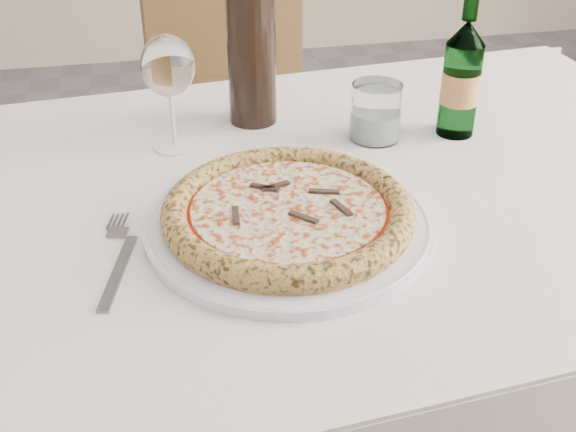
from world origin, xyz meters
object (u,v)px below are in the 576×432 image
Objects in this scene: tumbler at (376,115)px; pizza at (288,212)px; wine_glass at (168,68)px; plate at (288,224)px; wine_bottle at (251,41)px; dining_table at (274,244)px; chair_far at (240,104)px; beer_bottle at (461,79)px.

pizza is at bearing -128.98° from tumbler.
tumbler is (0.31, -0.03, -0.09)m from wine_glass.
pizza is (-0.00, -0.00, 0.02)m from plate.
wine_glass is 0.15m from wine_bottle.
dining_table is 0.15m from pizza.
plate is (-0.07, -0.93, 0.23)m from chair_far.
tumbler reaches higher than plate.
beer_bottle is (0.32, 0.22, 0.08)m from plate.
wine_glass is 0.78× the size of beer_bottle.
beer_bottle is (0.13, -0.01, 0.05)m from tumbler.
plate is at bearing -90.00° from dining_table.
plate is 0.40m from beer_bottle.
wine_glass is (-0.12, 0.16, 0.22)m from dining_table.
chair_far is at bearing 99.54° from tumbler.
pizza is (-0.00, -0.10, 0.12)m from dining_table.
dining_table is at bearing -158.94° from beer_bottle.
wine_bottle is at bearing 87.92° from plate.
plate is 2.05× the size of wine_glass.
beer_bottle is (0.32, 0.12, 0.18)m from dining_table.
chair_far is 4.08× the size of beer_bottle.
beer_bottle reaches higher than chair_far.
tumbler is 0.39× the size of beer_bottle.
pizza is (-0.07, -0.93, 0.25)m from chair_far.
plate is at bearing 60.00° from pizza.
dining_table is 4.73× the size of pizza.
dining_table is at bearing -53.31° from wine_glass.
wine_bottle reaches higher than beer_bottle.
pizza is at bearing -120.00° from plate.
wine_glass is at bearing -106.26° from chair_far.
chair_far is 0.75m from tumbler.
plate is 1.15× the size of wine_bottle.
wine_glass is at bearing 114.86° from pizza.
chair_far reaches higher than tumbler.
pizza is at bearing -92.08° from wine_bottle.
wine_glass reaches higher than dining_table.
chair_far is (0.07, 0.83, -0.13)m from dining_table.
wine_bottle is at bearing 87.04° from dining_table.
beer_bottle reaches higher than plate.
wine_bottle is (0.01, 0.34, 0.13)m from plate.
wine_bottle is at bearing 159.49° from beer_bottle.
beer_bottle is at bearing -5.39° from wine_glass.
beer_bottle reaches higher than pizza.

